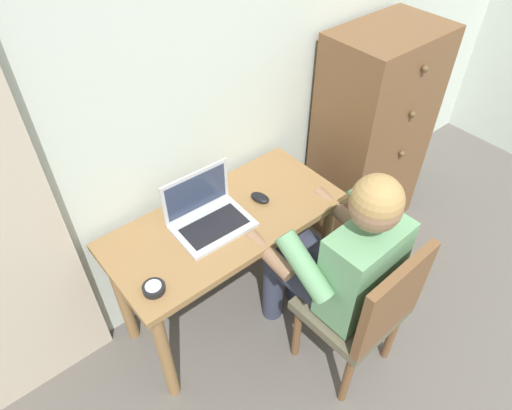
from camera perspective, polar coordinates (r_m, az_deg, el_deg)
wall_back at (r=2.23m, az=-0.30°, el=18.08°), size 4.80×0.05×2.50m
desk at (r=2.19m, az=-3.70°, el=-4.03°), size 1.12×0.52×0.72m
dresser at (r=2.82m, az=14.26°, el=8.34°), size 0.64×0.45×1.29m
chair at (r=2.12m, az=13.51°, el=-12.52°), size 0.43×0.41×0.87m
person_seated at (r=2.03m, az=10.35°, el=-6.58°), size 0.54×0.59×1.19m
laptop at (r=2.05m, az=-6.12°, el=-1.16°), size 0.35×0.26×0.24m
computer_mouse at (r=2.17m, az=0.51°, el=0.93°), size 0.08×0.11×0.03m
desk_clock at (r=1.86m, az=-12.69°, el=-10.14°), size 0.09×0.09×0.03m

